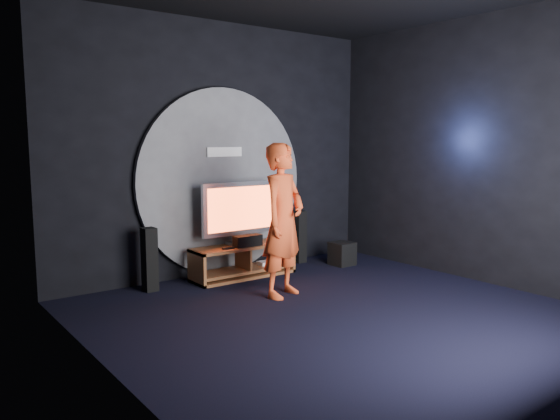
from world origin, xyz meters
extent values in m
plane|color=black|center=(0.00, 0.00, 0.00)|extent=(5.00, 5.00, 0.00)
cube|color=black|center=(0.00, 2.50, 1.75)|extent=(5.00, 0.04, 3.50)
cube|color=black|center=(-2.50, 0.00, 1.75)|extent=(0.04, 5.00, 3.50)
cube|color=black|center=(2.50, 0.00, 1.75)|extent=(0.04, 5.00, 3.50)
cylinder|color=#515156|center=(0.00, 2.44, 1.30)|extent=(2.60, 0.08, 2.60)
cube|color=white|center=(0.00, 2.39, 1.72)|extent=(0.55, 0.03, 0.13)
cube|color=#9F5D31|center=(0.08, 2.05, 0.43)|extent=(1.49, 0.45, 0.04)
cube|color=#9F5D31|center=(0.08, 2.05, 0.10)|extent=(1.44, 0.42, 0.04)
cube|color=#9F5D31|center=(-0.65, 2.05, 0.23)|extent=(0.04, 0.45, 0.45)
cube|color=#9F5D31|center=(0.80, 2.05, 0.23)|extent=(0.04, 0.45, 0.45)
cube|color=#9F5D31|center=(0.08, 2.05, 0.27)|extent=(0.03, 0.40, 0.29)
cube|color=#9F5D31|center=(0.08, 2.05, 0.02)|extent=(1.49, 0.45, 0.04)
cube|color=white|center=(0.46, 2.05, 0.14)|extent=(0.22, 0.16, 0.05)
cube|color=#A4A4AB|center=(0.08, 2.12, 0.47)|extent=(0.36, 0.22, 0.04)
cylinder|color=#A4A4AB|center=(0.08, 2.12, 0.54)|extent=(0.07, 0.07, 0.10)
cube|color=#A4A4AB|center=(0.08, 2.12, 0.95)|extent=(1.17, 0.06, 0.73)
cube|color=#F14E21|center=(0.08, 2.09, 0.95)|extent=(1.04, 0.01, 0.59)
cube|color=black|center=(0.08, 1.94, 0.53)|extent=(0.40, 0.15, 0.15)
cube|color=black|center=(-0.23, 1.93, 0.46)|extent=(0.18, 0.05, 0.02)
cube|color=black|center=(-1.24, 2.17, 0.40)|extent=(0.16, 0.18, 0.80)
cube|color=black|center=(1.27, 2.29, 0.40)|extent=(0.16, 0.18, 0.80)
cube|color=black|center=(1.67, 1.75, 0.17)|extent=(0.32, 0.32, 0.35)
imported|color=#E0471E|center=(-0.03, 1.00, 0.93)|extent=(0.79, 0.66, 1.86)
camera|label=1|loc=(-3.94, -4.16, 1.91)|focal=35.00mm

